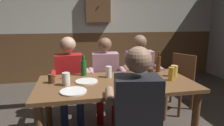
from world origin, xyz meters
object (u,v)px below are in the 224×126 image
Objects in this scene: pint_glass_0 at (174,71)px; pint_glass_3 at (171,74)px; pint_glass_2 at (66,79)px; wall_dart_cabinet at (98,6)px; dining_table at (116,91)px; bottle_0 at (84,67)px; chair_empty_far_end at (179,80)px; pint_glass_4 at (153,85)px; plate_0 at (87,81)px; person_3 at (135,113)px; condiment_caddy at (123,82)px; person_1 at (106,74)px; plate_1 at (73,91)px; pint_glass_6 at (109,72)px; pint_glass_5 at (151,73)px; pint_glass_1 at (51,79)px; person_2 at (140,71)px; table_candle at (66,75)px; bottle_1 at (158,64)px.

pint_glass_3 is at bearing -128.77° from pint_glass_0.
pint_glass_2 is 2.78m from wall_dart_cabinet.
dining_table is 11.31× the size of pint_glass_3.
bottle_0 is 1.88× the size of pint_glass_0.
chair_empty_far_end reaches higher than pint_glass_4.
wall_dart_cabinet is at bearing 79.11° from plate_0.
person_3 is 0.58m from condiment_caddy.
person_1 is at bearing 61.17° from chair_empty_far_end.
wall_dart_cabinet reaches higher than dining_table.
condiment_caddy is at bearing 131.66° from pint_glass_4.
plate_1 is (-0.15, -0.29, 0.00)m from plate_0.
pint_glass_5 is at bearing -9.43° from pint_glass_6.
pint_glass_1 is at bearing 145.90° from pint_glass_2.
dining_table is at bearing -75.06° from pint_glass_6.
pint_glass_0 is at bearing 116.12° from person_2.
table_candle is 1.21m from bottle_1.
pint_glass_3 is at bearing -3.11° from pint_glass_2.
person_2 is at bearing 58.63° from condiment_caddy.
person_1 reaches higher than pint_glass_1.
pint_glass_1 is at bearing 155.86° from pint_glass_4.
person_2 is at bearing 32.04° from pint_glass_2.
pint_glass_4 is at bearing -137.48° from pint_glass_0.
pint_glass_6 is at bearing 122.46° from pint_glass_4.
pint_glass_6 is at bearing 44.51° from plate_1.
person_1 is 10.79× the size of pint_glass_5.
bottle_0 is (-1.53, -0.35, 0.37)m from chair_empty_far_end.
table_candle reaches higher than condiment_caddy.
person_2 is at bearing 110.38° from bottle_1.
plate_0 is at bearing -38.37° from table_candle.
person_3 is at bearing -85.81° from pint_glass_6.
wall_dart_cabinet is at bearing 85.17° from pint_glass_6.
person_3 is at bearing -49.45° from pint_glass_2.
pint_glass_3 is at bearing 103.59° from person_2.
pint_glass_2 is at bearing -87.68° from table_candle.
pint_glass_4 is at bearing 82.06° from person_2.
pint_glass_0 is at bearing 42.52° from pint_glass_4.
plate_1 is at bearing -103.64° from bottle_0.
person_3 reaches higher than pint_glass_1.
chair_empty_far_end is 3.26× the size of bottle_1.
bottle_0 is 1.06m from pint_glass_3.
pint_glass_4 is at bearing 108.89° from chair_empty_far_end.
table_candle is at bearing 92.32° from pint_glass_2.
person_1 is 0.88m from pint_glass_2.
dining_table is 2.50× the size of wall_dart_cabinet.
table_candle is 0.68× the size of pint_glass_4.
pint_glass_1 is (-1.90, -0.59, 0.32)m from chair_empty_far_end.
wall_dart_cabinet is (0.86, 2.43, 0.92)m from pint_glass_1.
plate_0 is at bearing 124.29° from person_3.
wall_dart_cabinet is at bearing -0.55° from chair_empty_far_end.
table_candle is 0.80× the size of pint_glass_1.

